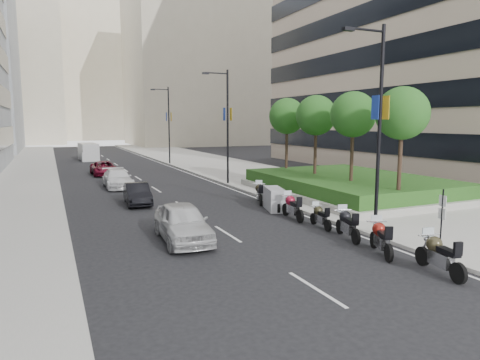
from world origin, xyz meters
TOP-DOWN VIEW (x-y plane):
  - ground at (0.00, 0.00)m, footprint 160.00×160.00m
  - sidewalk_right at (9.00, 30.00)m, footprint 10.00×100.00m
  - sidewalk_left at (-12.00, 30.00)m, footprint 8.00×100.00m
  - lane_edge at (3.70, 30.00)m, footprint 0.12×100.00m
  - lane_centre at (-1.50, 30.00)m, footprint 0.12×100.00m
  - building_cream_right at (22.00, 80.00)m, footprint 28.00×24.00m
  - building_cream_left at (-18.00, 100.00)m, footprint 26.00×24.00m
  - building_cream_centre at (2.00, 120.00)m, footprint 30.00×24.00m
  - planter at (10.00, 10.00)m, footprint 10.00×14.00m
  - hedge at (10.00, 10.00)m, footprint 9.40×13.40m
  - tree_0 at (8.50, 4.00)m, footprint 2.80×2.80m
  - tree_1 at (8.50, 8.00)m, footprint 2.80×2.80m
  - tree_2 at (8.50, 12.00)m, footprint 2.80×2.80m
  - tree_3 at (8.50, 16.00)m, footprint 2.80×2.80m
  - lamp_post_0 at (4.14, 1.00)m, footprint 2.34×0.45m
  - lamp_post_1 at (4.14, 18.00)m, footprint 2.34×0.45m
  - lamp_post_2 at (4.14, 36.00)m, footprint 2.34×0.45m
  - parking_sign at (4.80, -2.00)m, footprint 0.06×0.32m
  - motorcycle_0 at (2.95, -3.55)m, footprint 0.82×2.41m
  - motorcycle_1 at (2.68, -1.13)m, footprint 1.14×2.22m
  - motorcycle_2 at (2.89, 1.15)m, footprint 0.91×2.32m
  - motorcycle_3 at (2.97, 3.27)m, footprint 0.67×2.01m
  - motorcycle_4 at (2.71, 5.41)m, footprint 0.80×2.39m
  - motorcycle_5 at (2.90, 7.70)m, footprint 1.38×2.26m
  - motorcycle_6 at (3.10, 9.95)m, footprint 1.07×2.22m
  - car_a at (-3.65, 3.72)m, footprint 2.18×4.82m
  - car_b at (-3.87, 12.67)m, footprint 1.62×4.00m
  - car_c at (-3.98, 20.06)m, footprint 1.96×4.80m
  - car_d at (-4.01, 28.59)m, footprint 2.27×4.75m
  - delivery_van at (-3.96, 45.88)m, footprint 2.31×5.39m

SIDE VIEW (x-z plane):
  - ground at x=0.00m, z-range 0.00..0.00m
  - lane_edge at x=3.70m, z-range 0.00..0.01m
  - lane_centre at x=-1.50m, z-range 0.00..0.01m
  - sidewalk_right at x=9.00m, z-range 0.00..0.15m
  - sidewalk_left at x=-12.00m, z-range 0.00..0.15m
  - planter at x=10.00m, z-range 0.15..0.55m
  - motorcycle_3 at x=2.97m, z-range 0.03..1.04m
  - motorcycle_6 at x=3.10m, z-range 0.04..1.20m
  - motorcycle_1 at x=2.68m, z-range 0.04..1.22m
  - motorcycle_2 at x=2.89m, z-range 0.04..1.22m
  - motorcycle_4 at x=2.71m, z-range 0.04..1.23m
  - motorcycle_5 at x=2.90m, z-range 0.00..1.28m
  - car_b at x=-3.87m, z-range 0.00..1.29m
  - motorcycle_0 at x=2.95m, z-range 0.04..1.25m
  - car_d at x=-4.01m, z-range 0.00..1.31m
  - car_c at x=-3.98m, z-range 0.00..1.39m
  - car_a at x=-3.65m, z-range 0.00..1.61m
  - hedge at x=10.00m, z-range 0.55..1.35m
  - delivery_van at x=-3.96m, z-range -0.07..2.14m
  - parking_sign at x=4.80m, z-range 0.21..2.71m
  - lamp_post_0 at x=4.14m, z-range 0.57..9.57m
  - lamp_post_1 at x=4.14m, z-range 0.57..9.57m
  - lamp_post_2 at x=4.14m, z-range 0.57..9.57m
  - tree_0 at x=8.50m, z-range 2.27..8.57m
  - tree_1 at x=8.50m, z-range 2.27..8.57m
  - tree_2 at x=8.50m, z-range 2.27..8.57m
  - tree_3 at x=8.50m, z-range 2.27..8.57m
  - building_cream_left at x=-18.00m, z-range 0.00..34.00m
  - building_cream_right at x=22.00m, z-range 0.00..36.00m
  - building_cream_centre at x=2.00m, z-range 0.00..38.00m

